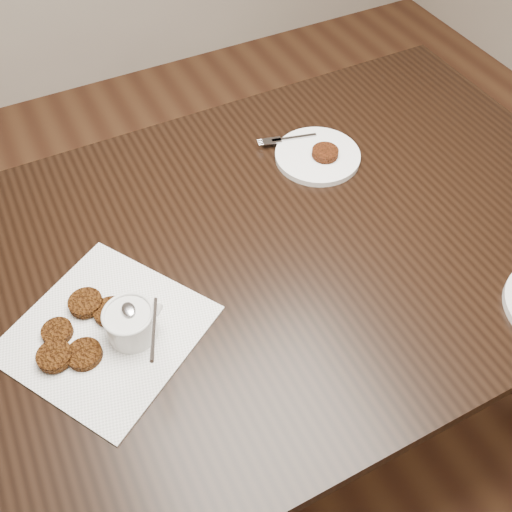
{
  "coord_description": "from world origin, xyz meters",
  "views": [
    {
      "loc": [
        -0.38,
        -0.61,
        1.65
      ],
      "look_at": [
        -0.07,
        0.01,
        0.8
      ],
      "focal_mm": 39.26,
      "sensor_mm": 36.0,
      "label": 1
    }
  ],
  "objects": [
    {
      "name": "floor",
      "position": [
        0.0,
        0.0,
        0.0
      ],
      "size": [
        4.0,
        4.0,
        0.0
      ],
      "primitive_type": "plane",
      "color": "brown",
      "rests_on": "ground"
    },
    {
      "name": "table",
      "position": [
        0.01,
        0.07,
        0.38
      ],
      "size": [
        1.52,
        0.98,
        0.75
      ],
      "primitive_type": "cube",
      "color": "black",
      "rests_on": "floor"
    },
    {
      "name": "sauce_ramekin",
      "position": [
        -0.34,
        -0.01,
        0.82
      ],
      "size": [
        0.14,
        0.14,
        0.13
      ],
      "primitive_type": null,
      "rotation": [
        0.0,
        0.0,
        0.15
      ],
      "color": "silver",
      "rests_on": "napkin"
    },
    {
      "name": "plate_with_patty",
      "position": [
        0.22,
        0.26,
        0.76
      ],
      "size": [
        0.25,
        0.25,
        0.03
      ],
      "primitive_type": null,
      "rotation": [
        0.0,
        0.0,
        -0.25
      ],
      "color": "white",
      "rests_on": "table"
    },
    {
      "name": "napkin",
      "position": [
        -0.38,
        0.01,
        0.75
      ],
      "size": [
        0.44,
        0.44,
        0.0
      ],
      "primitive_type": "cube",
      "rotation": [
        0.0,
        0.0,
        0.56
      ],
      "color": "white",
      "rests_on": "table"
    },
    {
      "name": "patty_cluster",
      "position": [
        -0.44,
        0.03,
        0.76
      ],
      "size": [
        0.26,
        0.26,
        0.02
      ],
      "primitive_type": null,
      "rotation": [
        0.0,
        0.0,
        -0.28
      ],
      "color": "#5A2E0B",
      "rests_on": "napkin"
    }
  ]
}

